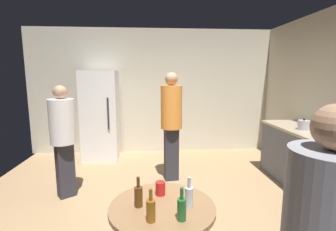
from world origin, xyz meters
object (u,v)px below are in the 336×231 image
Objects in this scene: plastic_cup_red at (160,188)px; person_in_white_shirt at (63,133)px; person_in_orange_shirt at (171,118)px; foreground_table at (162,218)px; beer_bottle_clear at (189,196)px; refrigerator at (101,115)px; beer_bottle_green at (182,208)px; kettle at (304,125)px; beer_bottle_amber at (151,210)px; beer_bottle_brown at (138,196)px; wine_bottle_on_counter at (332,129)px.

person_in_white_shirt reaches higher than plastic_cup_red.
person_in_orange_shirt is at bearing 70.86° from person_in_white_shirt.
foreground_table is 0.27m from beer_bottle_clear.
beer_bottle_green is (1.20, -3.53, -0.08)m from refrigerator.
plastic_cup_red is 0.06× the size of person_in_orange_shirt.
kettle reaches higher than plastic_cup_red.
beer_bottle_amber is 0.22m from beer_bottle_brown.
beer_bottle_amber reaches higher than foreground_table.
beer_bottle_brown is at bearing -153.39° from wine_bottle_on_counter.
wine_bottle_on_counter is 1.35× the size of beer_bottle_amber.
beer_bottle_amber is 0.13× the size of person_in_orange_shirt.
beer_bottle_amber and beer_bottle_brown have the same top height.
person_in_white_shirt reaches higher than wine_bottle_on_counter.
beer_bottle_green is at bearing -137.33° from kettle.
person_in_white_shirt is 1.61m from person_in_orange_shirt.
person_in_orange_shirt reaches higher than kettle.
beer_bottle_green is (-2.15, -1.43, -0.20)m from wine_bottle_on_counter.
refrigerator is 2.25× the size of foreground_table.
wine_bottle_on_counter is at bearing 31.16° from beer_bottle_amber.
beer_bottle_amber is at bearing -148.84° from wine_bottle_on_counter.
person_in_white_shirt is at bearing 172.67° from wine_bottle_on_counter.
kettle is 0.15× the size of person_in_white_shirt.
beer_bottle_green is at bearing -58.39° from foreground_table.
beer_bottle_green and beer_bottle_clear have the same top height.
refrigerator is at bearing 105.78° from beer_bottle_amber.
beer_bottle_amber is (-2.36, -1.43, -0.20)m from wine_bottle_on_counter.
refrigerator is 1.03× the size of person_in_orange_shirt.
person_in_orange_shirt reaches higher than beer_bottle_brown.
beer_bottle_brown is 0.37m from beer_bottle_clear.
person_in_white_shirt is at bearing -96.83° from refrigerator.
wine_bottle_on_counter is at bearing -32.06° from refrigerator.
foreground_table is 3.48× the size of beer_bottle_green.
beer_bottle_amber is (1.00, -3.53, -0.08)m from refrigerator.
beer_bottle_green is (-2.10, -1.93, -0.15)m from kettle.
person_in_white_shirt is at bearing -80.52° from person_in_orange_shirt.
wine_bottle_on_counter is at bearing 28.43° from foreground_table.
kettle is 0.14× the size of person_in_orange_shirt.
beer_bottle_brown is 2.09× the size of plastic_cup_red.
person_in_orange_shirt reaches higher than beer_bottle_clear.
foreground_table is at bearing 1.34° from person_in_white_shirt.
foreground_table is 2.20m from person_in_orange_shirt.
person_in_white_shirt is at bearing 130.08° from plastic_cup_red.
kettle is 2.00m from person_in_orange_shirt.
refrigerator reaches higher than kettle.
refrigerator is 3.96m from wine_bottle_on_counter.
kettle is at bearing 38.06° from foreground_table.
refrigerator is 7.83× the size of beer_bottle_brown.
beer_bottle_green is at bearing -10.63° from person_in_orange_shirt.
plastic_cup_red is 0.07× the size of person_in_white_shirt.
person_in_white_shirt is (-1.40, 1.88, 0.10)m from beer_bottle_green.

